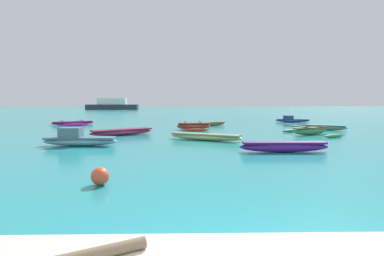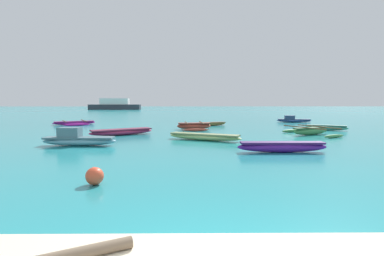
% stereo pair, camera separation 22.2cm
% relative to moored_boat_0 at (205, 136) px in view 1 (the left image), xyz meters
% --- Properties ---
extents(moored_boat_0, '(4.03, 2.38, 0.35)m').
position_rel_moored_boat_0_xyz_m(moored_boat_0, '(0.00, 0.00, 0.00)').
color(moored_boat_0, '#C0D982').
rests_on(moored_boat_0, ground_plane).
extents(moored_boat_1, '(2.79, 1.81, 0.31)m').
position_rel_moored_boat_0_xyz_m(moored_boat_1, '(1.06, 9.47, -0.03)').
color(moored_boat_1, olive).
rests_on(moored_boat_1, ground_plane).
extents(moored_boat_2, '(3.43, 1.31, 0.67)m').
position_rel_moored_boat_0_xyz_m(moored_boat_2, '(9.58, 13.79, 0.04)').
color(moored_boat_2, '#335799').
rests_on(moored_boat_2, ground_plane).
extents(moored_boat_3, '(2.88, 3.93, 0.52)m').
position_rel_moored_boat_0_xyz_m(moored_boat_3, '(6.75, 2.50, 0.05)').
color(moored_boat_3, '#499051').
rests_on(moored_boat_3, ground_plane).
extents(moored_boat_4, '(3.49, 0.83, 0.86)m').
position_rel_moored_boat_0_xyz_m(moored_boat_4, '(-6.07, -1.88, 0.10)').
color(moored_boat_4, '#74B0C3').
rests_on(moored_boat_4, ground_plane).
extents(moored_boat_5, '(3.68, 0.56, 0.43)m').
position_rel_moored_boat_0_xyz_m(moored_boat_5, '(2.98, -3.83, 0.04)').
color(moored_boat_5, '#5C1D8E').
rests_on(moored_boat_5, ground_plane).
extents(moored_boat_6, '(3.57, 3.90, 0.36)m').
position_rel_moored_boat_0_xyz_m(moored_boat_6, '(-11.10, 10.89, -0.03)').
color(moored_boat_6, '#BE2097').
rests_on(moored_boat_6, ground_plane).
extents(moored_boat_7, '(2.74, 1.73, 0.38)m').
position_rel_moored_boat_0_xyz_m(moored_boat_7, '(9.05, 5.40, 0.01)').
color(moored_boat_7, '#4AA48B').
rests_on(moored_boat_7, ground_plane).
extents(moored_boat_8, '(3.84, 2.86, 0.38)m').
position_rel_moored_boat_0_xyz_m(moored_boat_8, '(-4.98, 2.52, 0.01)').
color(moored_boat_8, '#B42D59').
rests_on(moored_boat_8, ground_plane).
extents(moored_boat_9, '(2.58, 3.19, 0.54)m').
position_rel_moored_boat_0_xyz_m(moored_boat_9, '(-0.45, 6.22, 0.05)').
color(moored_boat_9, '#B1402F').
rests_on(moored_boat_9, ground_plane).
extents(mooring_buoy_0, '(0.45, 0.45, 0.45)m').
position_rel_moored_boat_0_xyz_m(mooring_buoy_0, '(-3.17, -8.57, 0.02)').
color(mooring_buoy_0, '#E54C2D').
rests_on(mooring_buoy_0, ground_plane).
extents(driftwood_1, '(1.49, 0.86, 0.16)m').
position_rel_moored_boat_0_xyz_m(driftwood_1, '(-2.30, -12.39, -0.00)').
color(driftwood_1, '#75604C').
rests_on(driftwood_1, beach_strip).
extents(distant_ferry, '(12.80, 2.82, 2.82)m').
position_rel_moored_boat_0_xyz_m(distant_ferry, '(-19.65, 60.32, 0.95)').
color(distant_ferry, '#2D333D').
rests_on(distant_ferry, ground_plane).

